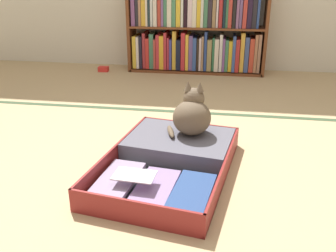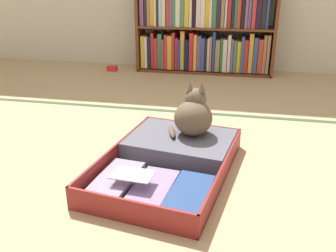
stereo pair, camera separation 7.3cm
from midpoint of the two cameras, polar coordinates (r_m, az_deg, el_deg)
ground_plane at (r=1.87m, az=-2.50°, el=-8.59°), size 10.00×10.00×0.00m
tatami_border at (r=2.77m, az=1.56°, el=2.17°), size 4.80×0.05×0.00m
bookshelf at (r=3.86m, az=3.71°, el=14.44°), size 1.37×0.28×0.90m
open_suitcase at (r=1.99m, az=-0.45°, el=-4.92°), size 0.73×0.98×0.11m
black_cat at (r=2.09m, az=2.69°, el=1.70°), size 0.27×0.23×0.29m
small_red_pouch at (r=3.98m, az=-10.34°, el=8.54°), size 0.10×0.07×0.05m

